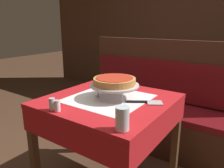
% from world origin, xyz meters
% --- Properties ---
extents(dining_table_front, '(0.82, 0.82, 0.74)m').
position_xyz_m(dining_table_front, '(0.00, 0.00, 0.63)').
color(dining_table_front, red).
rests_on(dining_table_front, ground_plane).
extents(dining_table_rear, '(0.74, 0.74, 0.75)m').
position_xyz_m(dining_table_rear, '(-0.34, 1.80, 0.64)').
color(dining_table_rear, red).
rests_on(dining_table_rear, ground_plane).
extents(booth_bench, '(1.69, 0.48, 1.09)m').
position_xyz_m(booth_bench, '(-0.02, 0.86, 0.32)').
color(booth_bench, '#3D2316').
rests_on(booth_bench, ground_plane).
extents(back_wall_panel, '(6.00, 0.04, 2.40)m').
position_xyz_m(back_wall_panel, '(0.00, 2.36, 1.20)').
color(back_wall_panel, '#4C2D1E').
rests_on(back_wall_panel, ground_plane).
extents(pizza_pan_stand, '(0.34, 0.34, 0.10)m').
position_xyz_m(pizza_pan_stand, '(0.03, 0.03, 0.83)').
color(pizza_pan_stand, '#ADADB2').
rests_on(pizza_pan_stand, dining_table_front).
extents(deep_dish_pizza, '(0.29, 0.29, 0.05)m').
position_xyz_m(deep_dish_pizza, '(0.03, 0.03, 0.87)').
color(deep_dish_pizza, '#C68E47').
rests_on(deep_dish_pizza, pizza_pan_stand).
extents(pizza_server, '(0.23, 0.17, 0.01)m').
position_xyz_m(pizza_server, '(0.25, 0.06, 0.75)').
color(pizza_server, '#BCBCC1').
rests_on(pizza_server, dining_table_front).
extents(water_glass_near, '(0.07, 0.07, 0.12)m').
position_xyz_m(water_glass_near, '(0.33, -0.34, 0.80)').
color(water_glass_near, silver).
rests_on(water_glass_near, dining_table_front).
extents(salt_shaker, '(0.04, 0.04, 0.07)m').
position_xyz_m(salt_shaker, '(-0.16, -0.36, 0.78)').
color(salt_shaker, silver).
rests_on(salt_shaker, dining_table_front).
extents(pepper_shaker, '(0.04, 0.04, 0.07)m').
position_xyz_m(pepper_shaker, '(-0.11, -0.36, 0.78)').
color(pepper_shaker, silver).
rests_on(pepper_shaker, dining_table_front).
extents(condiment_caddy, '(0.13, 0.13, 0.16)m').
position_xyz_m(condiment_caddy, '(-0.26, 1.89, 0.79)').
color(condiment_caddy, black).
rests_on(condiment_caddy, dining_table_rear).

